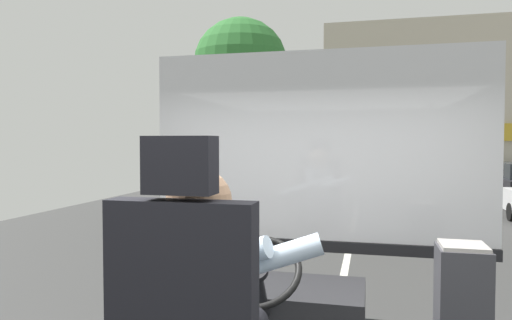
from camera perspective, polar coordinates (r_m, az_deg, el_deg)
ground at (r=10.83m, az=11.64°, el=-9.00°), size 18.00×44.00×0.06m
bus_driver at (r=1.76m, az=-6.16°, el=-16.37°), size 0.81×0.55×0.75m
steering_console at (r=3.02m, az=2.10°, el=-18.36°), size 1.10×0.97×0.76m
fare_box at (r=2.77m, az=23.88°, el=-17.01°), size 0.25×0.26×0.75m
windshield_panel at (r=3.46m, az=7.45°, el=-1.61°), size 2.50×0.08×1.48m
street_tree at (r=12.46m, az=-1.89°, el=11.26°), size 2.47×2.47×5.31m
shop_building at (r=20.44m, az=27.07°, el=5.29°), size 12.77×4.59×6.49m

